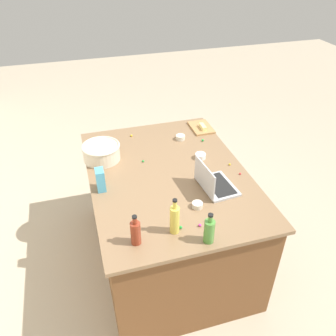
{
  "coord_description": "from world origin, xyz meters",
  "views": [
    {
      "loc": [
        -2.08,
        0.61,
        2.46
      ],
      "look_at": [
        0.0,
        0.0,
        0.95
      ],
      "focal_mm": 36.96,
      "sensor_mm": 36.0,
      "label": 1
    }
  ],
  "objects_px": {
    "butter_stick_left": "(203,127)",
    "bottle_olive": "(209,231)",
    "ramekin_small": "(180,137)",
    "candy_bag": "(100,180)",
    "ramekin_wide": "(197,205)",
    "laptop": "(213,183)",
    "bottle_soy": "(136,232)",
    "ramekin_medium": "(200,156)",
    "bottle_oil": "(175,219)",
    "mixing_bowl_large": "(101,152)",
    "cutting_board": "(201,127)"
  },
  "relations": [
    {
      "from": "ramekin_wide",
      "to": "candy_bag",
      "type": "xyz_separation_m",
      "value": [
        0.38,
        0.6,
        0.07
      ]
    },
    {
      "from": "ramekin_small",
      "to": "candy_bag",
      "type": "distance_m",
      "value": 0.94
    },
    {
      "from": "mixing_bowl_large",
      "to": "bottle_oil",
      "type": "xyz_separation_m",
      "value": [
        -0.95,
        -0.33,
        0.03
      ]
    },
    {
      "from": "bottle_olive",
      "to": "bottle_oil",
      "type": "bearing_deg",
      "value": 52.38
    },
    {
      "from": "laptop",
      "to": "butter_stick_left",
      "type": "relative_size",
      "value": 2.98
    },
    {
      "from": "bottle_olive",
      "to": "ramekin_wide",
      "type": "bearing_deg",
      "value": -7.83
    },
    {
      "from": "butter_stick_left",
      "to": "mixing_bowl_large",
      "type": "bearing_deg",
      "value": 103.45
    },
    {
      "from": "laptop",
      "to": "bottle_soy",
      "type": "relative_size",
      "value": 1.53
    },
    {
      "from": "bottle_olive",
      "to": "candy_bag",
      "type": "xyz_separation_m",
      "value": [
        0.69,
        0.56,
        -0.0
      ]
    },
    {
      "from": "bottle_soy",
      "to": "butter_stick_left",
      "type": "bearing_deg",
      "value": -36.4
    },
    {
      "from": "mixing_bowl_large",
      "to": "ramekin_small",
      "type": "height_order",
      "value": "mixing_bowl_large"
    },
    {
      "from": "bottle_olive",
      "to": "ramekin_wide",
      "type": "distance_m",
      "value": 0.32
    },
    {
      "from": "bottle_oil",
      "to": "ramekin_small",
      "type": "height_order",
      "value": "bottle_oil"
    },
    {
      "from": "mixing_bowl_large",
      "to": "cutting_board",
      "type": "distance_m",
      "value": 1.01
    },
    {
      "from": "laptop",
      "to": "mixing_bowl_large",
      "type": "bearing_deg",
      "value": 49.77
    },
    {
      "from": "bottle_olive",
      "to": "ramekin_medium",
      "type": "xyz_separation_m",
      "value": [
        0.87,
        -0.28,
        -0.06
      ]
    },
    {
      "from": "bottle_olive",
      "to": "ramekin_medium",
      "type": "bearing_deg",
      "value": -17.67
    },
    {
      "from": "bottle_olive",
      "to": "ramekin_medium",
      "type": "height_order",
      "value": "bottle_olive"
    },
    {
      "from": "bottle_soy",
      "to": "candy_bag",
      "type": "relative_size",
      "value": 1.26
    },
    {
      "from": "ramekin_small",
      "to": "ramekin_medium",
      "type": "relative_size",
      "value": 0.95
    },
    {
      "from": "cutting_board",
      "to": "ramekin_wide",
      "type": "xyz_separation_m",
      "value": [
        -1.05,
        0.43,
        0.01
      ]
    },
    {
      "from": "laptop",
      "to": "butter_stick_left",
      "type": "height_order",
      "value": "laptop"
    },
    {
      "from": "mixing_bowl_large",
      "to": "butter_stick_left",
      "type": "height_order",
      "value": "mixing_bowl_large"
    },
    {
      "from": "cutting_board",
      "to": "mixing_bowl_large",
      "type": "bearing_deg",
      "value": 105.61
    },
    {
      "from": "bottle_olive",
      "to": "bottle_soy",
      "type": "relative_size",
      "value": 1.0
    },
    {
      "from": "mixing_bowl_large",
      "to": "bottle_olive",
      "type": "bearing_deg",
      "value": -155.19
    },
    {
      "from": "laptop",
      "to": "ramekin_medium",
      "type": "relative_size",
      "value": 3.83
    },
    {
      "from": "laptop",
      "to": "bottle_oil",
      "type": "relative_size",
      "value": 1.28
    },
    {
      "from": "ramekin_small",
      "to": "ramekin_medium",
      "type": "bearing_deg",
      "value": -169.65
    },
    {
      "from": "mixing_bowl_large",
      "to": "cutting_board",
      "type": "relative_size",
      "value": 1.14
    },
    {
      "from": "mixing_bowl_large",
      "to": "bottle_oil",
      "type": "distance_m",
      "value": 1.01
    },
    {
      "from": "ramekin_medium",
      "to": "bottle_soy",
      "type": "bearing_deg",
      "value": 137.48
    },
    {
      "from": "mixing_bowl_large",
      "to": "laptop",
      "type": "bearing_deg",
      "value": -130.23
    },
    {
      "from": "ramekin_small",
      "to": "candy_bag",
      "type": "bearing_deg",
      "value": 124.3
    },
    {
      "from": "ramekin_wide",
      "to": "ramekin_small",
      "type": "bearing_deg",
      "value": -10.83
    },
    {
      "from": "bottle_soy",
      "to": "candy_bag",
      "type": "height_order",
      "value": "bottle_soy"
    },
    {
      "from": "mixing_bowl_large",
      "to": "candy_bag",
      "type": "bearing_deg",
      "value": 172.08
    },
    {
      "from": "mixing_bowl_large",
      "to": "ramekin_small",
      "type": "relative_size",
      "value": 3.81
    },
    {
      "from": "laptop",
      "to": "ramekin_medium",
      "type": "height_order",
      "value": "laptop"
    },
    {
      "from": "butter_stick_left",
      "to": "bottle_olive",
      "type": "bearing_deg",
      "value": 160.42
    },
    {
      "from": "bottle_olive",
      "to": "candy_bag",
      "type": "distance_m",
      "value": 0.88
    },
    {
      "from": "bottle_olive",
      "to": "bottle_soy",
      "type": "distance_m",
      "value": 0.44
    },
    {
      "from": "laptop",
      "to": "ramekin_wide",
      "type": "xyz_separation_m",
      "value": [
        -0.16,
        0.18,
        -0.03
      ]
    },
    {
      "from": "ramekin_small",
      "to": "ramekin_wide",
      "type": "distance_m",
      "value": 0.92
    },
    {
      "from": "ramekin_medium",
      "to": "bottle_oil",
      "type": "bearing_deg",
      "value": 148.55
    },
    {
      "from": "bottle_olive",
      "to": "butter_stick_left",
      "type": "xyz_separation_m",
      "value": [
        1.32,
        -0.47,
        -0.05
      ]
    },
    {
      "from": "bottle_olive",
      "to": "ramekin_wide",
      "type": "xyz_separation_m",
      "value": [
        0.31,
        -0.04,
        -0.07
      ]
    },
    {
      "from": "laptop",
      "to": "bottle_oil",
      "type": "distance_m",
      "value": 0.52
    },
    {
      "from": "cutting_board",
      "to": "ramekin_medium",
      "type": "relative_size",
      "value": 3.17
    },
    {
      "from": "mixing_bowl_large",
      "to": "bottle_oil",
      "type": "relative_size",
      "value": 1.2
    }
  ]
}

